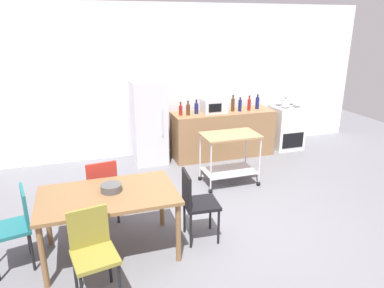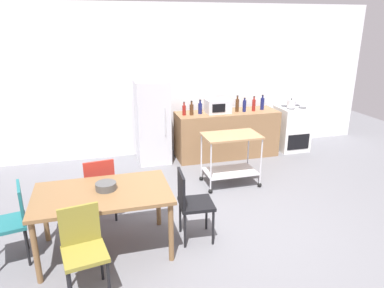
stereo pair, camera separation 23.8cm
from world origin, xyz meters
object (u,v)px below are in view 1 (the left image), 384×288
Objects in this scene: microwave at (214,106)px; fruit_bowl at (111,188)px; dining_table at (108,200)px; stove_oven at (286,127)px; chair_teal at (15,223)px; bottle_wine at (196,108)px; bottle_hot_sauce at (257,103)px; chair_olive at (93,249)px; bottle_sparkling_water at (188,109)px; bottle_sesame_oil at (233,105)px; chair_red at (101,186)px; bottle_vinegar at (181,110)px; kettle at (286,103)px; bottle_soy_sauce at (240,105)px; kitchen_cart at (230,151)px; refrigerator at (149,123)px; chair_black at (196,201)px; bottle_soda at (249,104)px.

microwave is 3.37m from fruit_bowl.
dining_table is 4.70m from stove_oven.
microwave is (3.23, 2.50, 0.51)m from chair_teal.
bottle_wine is at bearing -179.60° from stove_oven.
bottle_hot_sauce is (1.29, -0.00, 0.02)m from bottle_wine.
bottle_sparkling_water is (1.95, 3.18, 0.49)m from chair_olive.
bottle_sesame_oil reaches higher than stove_oven.
bottle_vinegar reaches higher than chair_red.
bottle_wine is at bearing 179.96° from bottle_hot_sauce.
bottle_hot_sauce is 0.60m from kettle.
microwave is at bearing 174.01° from bottle_soy_sauce.
refrigerator is at bearing 127.24° from kitchen_cart.
kettle is at bearing -2.57° from microwave.
fruit_bowl is (-2.61, -2.52, -0.24)m from bottle_sesame_oil.
dining_table is 1.02m from chair_black.
chair_black is at bearing 16.44° from chair_olive.
bottle_sesame_oil is 3.63m from fruit_bowl.
bottle_sparkling_water is (0.14, -0.03, 0.01)m from bottle_vinegar.
microwave is (1.25, -0.11, 0.25)m from refrigerator.
kitchen_cart reaches higher than fruit_bowl.
microwave is (0.35, -0.02, 0.02)m from bottle_wine.
chair_red is 3.33× the size of bottle_sparkling_water.
microwave reaches higher than stove_oven.
bottle_hot_sauce is (2.19, 2.63, 0.51)m from chair_black.
bottle_sparkling_water is (0.72, 2.58, 0.49)m from chair_black.
microwave is 1.98× the size of fruit_bowl.
bottle_wine reaches higher than chair_teal.
bottle_wine is 0.74m from bottle_sesame_oil.
dining_table is 4.56m from kettle.
chair_teal is at bearing -142.24° from microwave.
microwave is at bearing -178.97° from stove_oven.
bottle_soda reaches higher than chair_red.
bottle_sesame_oil is 1.31× the size of kettle.
chair_red is 3.32× the size of bottle_wine.
kitchen_cart is 3.80× the size of kettle.
chair_red is 3.00m from microwave.
fruit_bowl is at bearing -147.65° from kitchen_cart.
chair_red is at bearing 112.57° from chair_teal.
bottle_soy_sauce is 3.69m from fruit_bowl.
bottle_soda is at bearing -0.53° from bottle_sparkling_water.
bottle_soy_sauce is 0.42m from bottle_hot_sauce.
chair_teal is 1.05m from fruit_bowl.
refrigerator is (1.98, 2.61, 0.26)m from chair_teal.
chair_olive is at bearing -131.77° from bottle_sesame_oil.
kettle is at bearing 28.42° from chair_olive.
bottle_wine is 3.16m from fruit_bowl.
fruit_bowl is at bearing -110.10° from refrigerator.
bottle_vinegar is (1.59, 2.56, 0.33)m from dining_table.
chair_black is 0.97× the size of stove_oven.
stove_oven reaches higher than chair_teal.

